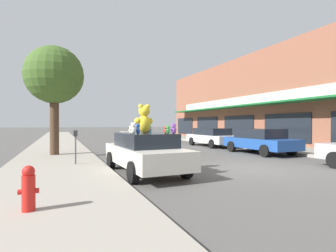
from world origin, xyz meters
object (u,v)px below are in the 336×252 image
teddy_bear_green (168,130)px  street_tree (54,76)px  parking_meter (76,143)px  parked_car_far_right (211,136)px  teddy_bear_purple (174,129)px  teddy_bear_cream (131,130)px  teddy_bear_teal (150,129)px  teddy_bear_orange (146,128)px  fire_hydrant (29,188)px  teddy_bear_blue (138,129)px  teddy_bear_pink (148,128)px  parked_car_far_center (260,140)px  teddy_bear_giant (144,119)px  teddy_bear_red (166,130)px  plush_art_car (145,152)px  teddy_bear_white (133,129)px

teddy_bear_green → street_tree: size_ratio=0.05×
parking_meter → parked_car_far_right: bearing=32.2°
teddy_bear_green → teddy_bear_purple: bearing=150.5°
teddy_bear_cream → teddy_bear_teal: 1.77m
teddy_bear_purple → teddy_bear_orange: teddy_bear_orange is taller
teddy_bear_purple → fire_hydrant: 4.56m
teddy_bear_blue → fire_hydrant: (-2.71, -2.59, -0.96)m
teddy_bear_pink → parking_meter: bearing=10.9°
teddy_bear_pink → parked_car_far_center: 8.05m
teddy_bear_giant → teddy_bear_red: size_ratio=4.08×
teddy_bear_pink → teddy_bear_teal: teddy_bear_pink is taller
teddy_bear_giant → teddy_bear_cream: size_ratio=3.85×
teddy_bear_pink → fire_hydrant: teddy_bear_pink is taller
plush_art_car → teddy_bear_white: bearing=-129.6°
teddy_bear_orange → teddy_bear_giant: bearing=37.8°
teddy_bear_red → parked_car_far_center: teddy_bear_red is taller
teddy_bear_giant → fire_hydrant: size_ratio=1.25×
teddy_bear_teal → parked_car_far_center: bearing=-139.6°
teddy_bear_blue → teddy_bear_red: teddy_bear_blue is taller
plush_art_car → teddy_bear_blue: 1.17m
teddy_bear_purple → parked_car_far_center: 8.23m
teddy_bear_white → teddy_bear_red: (1.18, 0.32, -0.06)m
teddy_bear_blue → teddy_bear_red: (1.01, 0.23, -0.04)m
teddy_bear_purple → teddy_bear_green: size_ratio=1.20×
teddy_bear_purple → parked_car_far_right: (7.09, 9.12, -0.78)m
teddy_bear_teal → teddy_bear_giant: bearing=85.5°
teddy_bear_blue → teddy_bear_cream: size_ratio=1.28×
teddy_bear_red → street_tree: (-3.44, 6.09, 2.55)m
teddy_bear_orange → parking_meter: teddy_bear_orange is taller
teddy_bear_blue → fire_hydrant: teddy_bear_blue is taller
teddy_bear_blue → teddy_bear_purple: size_ratio=0.99×
teddy_bear_red → parked_car_far_right: teddy_bear_red is taller
teddy_bear_purple → teddy_bear_red: bearing=-103.8°
teddy_bear_green → teddy_bear_red: teddy_bear_green is taller
teddy_bear_red → parked_car_far_center: bearing=-124.6°
teddy_bear_red → fire_hydrant: size_ratio=0.31×
teddy_bear_purple → parked_car_far_center: size_ratio=0.07×
plush_art_car → street_tree: street_tree is taller
plush_art_car → teddy_bear_cream: size_ratio=17.24×
teddy_bear_blue → teddy_bear_orange: 1.41m
parked_car_far_right → parking_meter: bearing=-147.8°
fire_hydrant → teddy_bear_green: bearing=33.1°
plush_art_car → parked_car_far_right: size_ratio=0.94×
teddy_bear_cream → teddy_bear_purple: bearing=-155.3°
teddy_bear_green → teddy_bear_white: teddy_bear_white is taller
parked_car_far_right → fire_hydrant: bearing=-133.5°
teddy_bear_white → teddy_bear_teal: 2.23m
parked_car_far_center → street_tree: bearing=166.9°
teddy_bear_cream → teddy_bear_red: bearing=-135.8°
fire_hydrant → parked_car_far_right: bearing=46.5°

